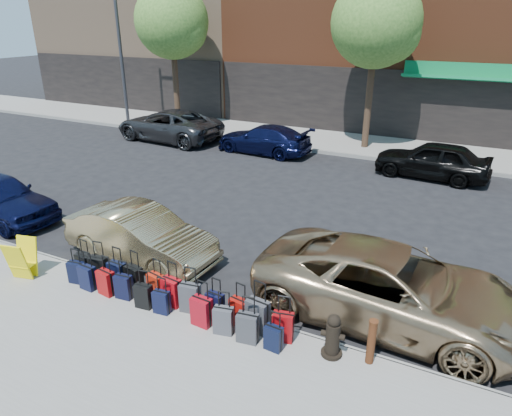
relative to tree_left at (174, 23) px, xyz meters
The scene contains 37 objects.
ground 14.72m from the tree_left, 43.94° to the right, with size 120.00×120.00×0.00m, color black.
sidewalk_near 19.54m from the tree_left, 58.36° to the right, with size 60.00×4.00×0.15m, color gray.
sidewalk_far 11.22m from the tree_left, ahead, with size 60.00×4.00×0.15m, color gray.
curb_near 17.92m from the tree_left, 54.81° to the right, with size 60.00×0.08×0.15m, color gray.
curb_far 11.31m from the tree_left, ahead, with size 60.00×0.08×0.15m, color gray.
tree_left is the anchor object (origin of this frame).
tree_center 10.50m from the tree_left, ahead, with size 3.80×3.80×7.27m.
streetlight 3.11m from the tree_left, 166.61° to the right, with size 2.59×0.18×8.00m.
suitcase_front_0 16.86m from the tree_left, 62.70° to the right, with size 0.41×0.25×0.94m.
suitcase_front_1 17.04m from the tree_left, 61.31° to the right, with size 0.44×0.29×0.99m.
suitcase_front_2 17.29m from the tree_left, 59.69° to the right, with size 0.41×0.24×0.97m.
suitcase_front_3 17.47m from the tree_left, 58.31° to the right, with size 0.43×0.28×0.96m.
suitcase_front_4 17.80m from the tree_left, 56.58° to the right, with size 0.41×0.28×0.92m.
suitcase_front_5 18.08m from the tree_left, 55.47° to the right, with size 0.44×0.28×0.99m.
suitcase_front_6 18.35m from the tree_left, 54.24° to the right, with size 0.44×0.28×1.00m.
suitcase_front_7 18.64m from the tree_left, 52.69° to the right, with size 0.38×0.24×0.87m.
suitcase_front_8 18.96m from the tree_left, 51.33° to the right, with size 0.40×0.27×0.90m.
suitcase_front_9 19.21m from the tree_left, 50.36° to the right, with size 0.47×0.30×1.06m.
suitcase_front_10 19.59m from the tree_left, 49.17° to the right, with size 0.42×0.29×0.93m.
suitcase_back_0 17.09m from the tree_left, 63.11° to the right, with size 0.38×0.25×0.83m.
suitcase_back_1 17.34m from the tree_left, 61.91° to the right, with size 0.39×0.24×0.90m.
suitcase_back_2 17.56m from the tree_left, 60.32° to the right, with size 0.41×0.27×0.91m.
suitcase_back_3 17.73m from the tree_left, 58.93° to the right, with size 0.38×0.25×0.87m.
suitcase_back_4 18.11m from the tree_left, 57.37° to the right, with size 0.37×0.24×0.84m.
suitcase_back_5 18.34m from the tree_left, 56.12° to the right, with size 0.35×0.23×0.80m.
suitcase_back_7 18.83m from the tree_left, 53.59° to the right, with size 0.42×0.26×0.96m.
suitcase_back_8 19.15m from the tree_left, 52.37° to the right, with size 0.41×0.29×0.89m.
suitcase_back_9 19.47m from the tree_left, 51.13° to the right, with size 0.42×0.28×0.94m.
suitcase_back_10 19.80m from the tree_left, 49.90° to the right, with size 0.34×0.22×0.78m.
fire_hydrant 20.17m from the tree_left, 47.04° to the right, with size 0.43×0.38×0.85m.
bollard 20.52m from the tree_left, 45.46° to the right, with size 0.16×0.16×0.88m.
display_rack 16.85m from the tree_left, 67.72° to the right, with size 0.63×0.67×0.93m.
car_near_1 15.77m from the tree_left, 58.62° to the right, with size 1.43×4.10×1.35m, color tan.
car_near_2 19.38m from the tree_left, 41.98° to the right, with size 2.53×5.50×1.53m, color tan.
car_far_0 5.43m from the tree_left, 66.29° to the right, with size 2.54×5.50×1.53m, color #37373A.
car_far_1 8.37m from the tree_left, 21.93° to the right, with size 1.78×4.38×1.27m, color #0B1033.
car_far_2 14.68m from the tree_left, 11.73° to the right, with size 1.69×4.20×1.43m, color black.
Camera 1 is at (5.17, -11.28, 5.77)m, focal length 32.00 mm.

